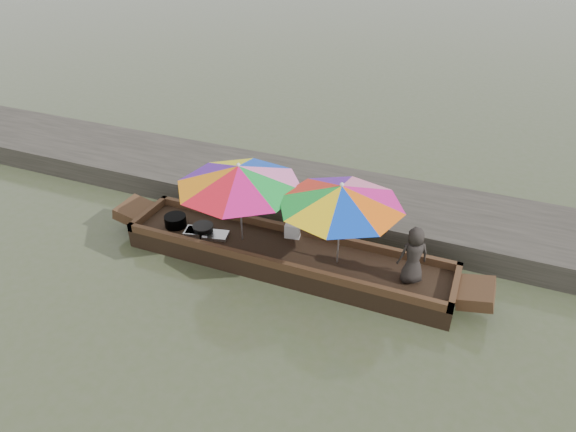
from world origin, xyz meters
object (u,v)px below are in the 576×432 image
at_px(boat_hull, 286,257).
at_px(umbrella_bow, 240,203).
at_px(cooking_pot, 175,221).
at_px(tray_scallop, 216,235).
at_px(charcoal_grill, 203,230).
at_px(tray_crayfish, 197,232).
at_px(supply_bag, 293,230).
at_px(umbrella_stern, 339,224).
at_px(vendor, 414,255).

bearing_deg(boat_hull, umbrella_bow, 180.00).
height_order(cooking_pot, tray_scallop, cooking_pot).
bearing_deg(cooking_pot, tray_scallop, -2.17).
bearing_deg(tray_scallop, charcoal_grill, -178.31).
distance_m(tray_scallop, charcoal_grill, 0.26).
bearing_deg(tray_scallop, cooking_pot, 177.83).
relative_size(boat_hull, tray_crayfish, 13.08).
distance_m(boat_hull, cooking_pot, 2.28).
relative_size(tray_scallop, supply_bag, 1.63).
height_order(umbrella_bow, umbrella_stern, same).
xyz_separation_m(cooking_pot, umbrella_stern, (3.22, 0.09, 0.67)).
relative_size(boat_hull, supply_bag, 21.36).
height_order(supply_bag, umbrella_bow, umbrella_bow).
relative_size(supply_bag, vendor, 0.28).
distance_m(cooking_pot, charcoal_grill, 0.64).
distance_m(tray_crayfish, supply_bag, 1.79).
height_order(vendor, umbrella_stern, umbrella_stern).
bearing_deg(charcoal_grill, boat_hull, 4.48).
bearing_deg(charcoal_grill, cooking_pot, 176.29).
bearing_deg(tray_scallop, boat_hull, 5.00).
distance_m(charcoal_grill, umbrella_stern, 2.68).
bearing_deg(cooking_pot, supply_bag, 13.64).
height_order(cooking_pot, supply_bag, supply_bag).
height_order(boat_hull, tray_crayfish, tray_crayfish).
bearing_deg(supply_bag, charcoal_grill, -159.87).
xyz_separation_m(boat_hull, umbrella_stern, (0.96, 0.00, 0.95)).
height_order(tray_crayfish, charcoal_grill, charcoal_grill).
distance_m(tray_scallop, umbrella_bow, 0.90).
xyz_separation_m(tray_crayfish, charcoal_grill, (0.10, 0.05, 0.04)).
bearing_deg(umbrella_stern, supply_bag, 155.98).
bearing_deg(tray_scallop, vendor, 1.56).
bearing_deg(tray_crayfish, tray_scallop, 9.13).
height_order(cooking_pot, umbrella_bow, umbrella_bow).
distance_m(boat_hull, vendor, 2.33).
relative_size(cooking_pot, charcoal_grill, 1.13).
xyz_separation_m(boat_hull, tray_crayfish, (-1.73, -0.18, 0.22)).
bearing_deg(vendor, boat_hull, -31.37).
relative_size(supply_bag, umbrella_bow, 0.12).
bearing_deg(tray_crayfish, umbrella_bow, 11.70).
xyz_separation_m(charcoal_grill, umbrella_stern, (2.58, 0.13, 0.69)).
xyz_separation_m(vendor, umbrella_bow, (-3.09, 0.02, 0.27)).
distance_m(tray_crayfish, umbrella_stern, 2.79).
relative_size(tray_crayfish, tray_scallop, 1.00).
distance_m(supply_bag, vendor, 2.35).
distance_m(tray_crayfish, tray_scallop, 0.36).
xyz_separation_m(charcoal_grill, umbrella_bow, (0.75, 0.13, 0.69)).
distance_m(umbrella_bow, umbrella_stern, 1.83).
height_order(charcoal_grill, supply_bag, supply_bag).
bearing_deg(tray_scallop, umbrella_bow, 13.51).
bearing_deg(umbrella_bow, cooking_pot, -176.45).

